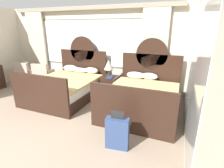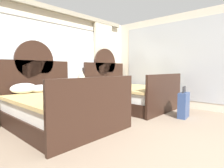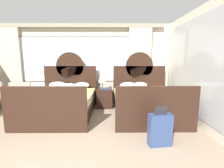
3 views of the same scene
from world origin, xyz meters
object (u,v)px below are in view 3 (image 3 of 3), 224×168
object	(u,v)px
bed_near_window	(62,102)
table_lamp_on_nightstand	(102,78)
bed_near_mirror	(145,102)
book_on_nightstand	(105,89)
armchair_by_window_centre	(0,94)
suitcase_on_floor	(160,130)
armchair_by_window_left	(23,93)
nightstand_between_beds	(105,98)

from	to	relation	value
bed_near_window	table_lamp_on_nightstand	distance (m)	1.41
bed_near_mirror	book_on_nightstand	distance (m)	1.29
bed_near_window	bed_near_mirror	distance (m)	2.30
bed_near_mirror	armchair_by_window_centre	distance (m)	4.37
armchair_by_window_centre	bed_near_window	bearing A→B (deg)	-12.73
bed_near_mirror	suitcase_on_floor	world-z (taller)	bed_near_mirror
suitcase_on_floor	bed_near_mirror	bearing A→B (deg)	87.18
bed_near_window	armchair_by_window_left	distance (m)	1.42
bed_near_window	table_lamp_on_nightstand	bearing A→B (deg)	31.52
bed_near_window	suitcase_on_floor	bearing A→B (deg)	-35.94
table_lamp_on_nightstand	armchair_by_window_left	xyz separation A→B (m)	(-2.42, -0.20, -0.46)
suitcase_on_floor	bed_near_window	bearing A→B (deg)	144.06
bed_near_window	suitcase_on_floor	world-z (taller)	bed_near_window
table_lamp_on_nightstand	armchair_by_window_left	world-z (taller)	table_lamp_on_nightstand
armchair_by_window_left	suitcase_on_floor	world-z (taller)	armchair_by_window_left
bed_near_window	armchair_by_window_left	xyz separation A→B (m)	(-1.34, 0.46, 0.13)
bed_near_mirror	nightstand_between_beds	bearing A→B (deg)	149.46
book_on_nightstand	armchair_by_window_centre	distance (m)	3.23
table_lamp_on_nightstand	suitcase_on_floor	bearing A→B (deg)	-63.53
armchair_by_window_centre	suitcase_on_floor	size ratio (longest dim) A/B	1.21
table_lamp_on_nightstand	book_on_nightstand	world-z (taller)	table_lamp_on_nightstand
table_lamp_on_nightstand	armchair_by_window_centre	bearing A→B (deg)	-176.26
table_lamp_on_nightstand	book_on_nightstand	distance (m)	0.37
bed_near_window	table_lamp_on_nightstand	world-z (taller)	bed_near_window
bed_near_mirror	armchair_by_window_left	size ratio (longest dim) A/B	2.47
bed_near_mirror	nightstand_between_beds	xyz separation A→B (m)	(-1.15, 0.68, -0.06)
bed_near_mirror	armchair_by_window_centre	world-z (taller)	bed_near_mirror
bed_near_window	nightstand_between_beds	size ratio (longest dim) A/B	3.60
nightstand_between_beds	table_lamp_on_nightstand	bearing A→B (deg)	179.57
bed_near_mirror	book_on_nightstand	size ratio (longest dim) A/B	8.27
bed_near_mirror	nightstand_between_beds	world-z (taller)	bed_near_mirror
book_on_nightstand	armchair_by_window_centre	bearing A→B (deg)	-178.10
bed_near_mirror	suitcase_on_floor	xyz separation A→B (m)	(-0.08, -1.60, -0.06)
armchair_by_window_centre	nightstand_between_beds	bearing A→B (deg)	3.65
suitcase_on_floor	nightstand_between_beds	bearing A→B (deg)	115.14
armchair_by_window_left	suitcase_on_floor	distance (m)	4.12
nightstand_between_beds	book_on_nightstand	world-z (taller)	book_on_nightstand
bed_near_window	book_on_nightstand	xyz separation A→B (m)	(1.18, 0.57, 0.25)
table_lamp_on_nightstand	armchair_by_window_left	size ratio (longest dim) A/B	0.60
armchair_by_window_left	armchair_by_window_centre	bearing A→B (deg)	-179.93
book_on_nightstand	armchair_by_window_left	distance (m)	2.52
armchair_by_window_left	armchair_by_window_centre	xyz separation A→B (m)	(-0.71, -0.00, 0.00)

